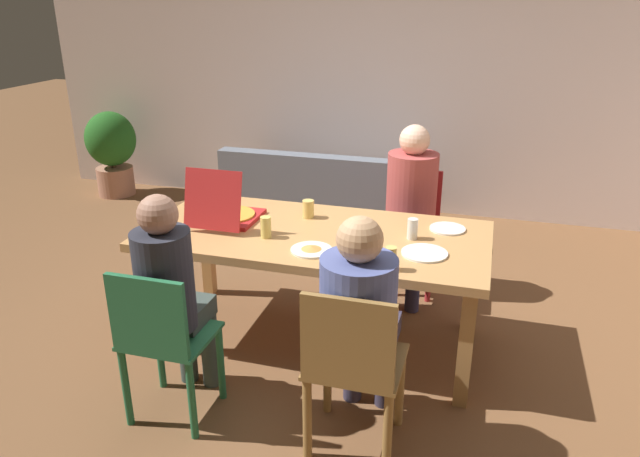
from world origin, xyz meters
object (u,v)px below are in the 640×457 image
at_px(drinking_glass_2, 412,229).
at_px(drinking_glass_3, 308,209).
at_px(chair_0, 353,366).
at_px(potted_plant, 112,148).
at_px(person_0, 360,311).
at_px(drinking_glass_1, 266,227).
at_px(chair_1, 162,338).
at_px(person_2, 410,198).
at_px(pizza_box_0, 227,214).
at_px(dining_table, 315,244).
at_px(couch, 326,199).
at_px(chair_2, 411,223).
at_px(person_1, 172,288).
at_px(plate_1, 448,229).
at_px(plate_0, 311,249).
at_px(drinking_glass_0, 391,259).
at_px(plate_2, 425,253).

bearing_deg(drinking_glass_2, drinking_glass_3, 166.26).
bearing_deg(chair_0, potted_plant, 137.29).
distance_m(person_0, drinking_glass_3, 1.17).
distance_m(drinking_glass_1, potted_plant, 3.64).
distance_m(drinking_glass_3, potted_plant, 3.51).
height_order(chair_1, drinking_glass_2, chair_1).
relative_size(person_2, pizza_box_0, 2.77).
distance_m(dining_table, couch, 2.02).
height_order(chair_2, person_2, person_2).
bearing_deg(drinking_glass_2, chair_1, -136.66).
bearing_deg(person_1, plate_1, 40.65).
height_order(person_0, plate_0, person_0).
bearing_deg(couch, chair_2, -45.96).
xyz_separation_m(chair_1, plate_1, (1.27, 1.23, 0.26)).
height_order(chair_2, pizza_box_0, pizza_box_0).
distance_m(dining_table, drinking_glass_2, 0.59).
xyz_separation_m(chair_1, drinking_glass_0, (1.04, 0.57, 0.32)).
distance_m(chair_2, pizza_box_0, 1.44).
distance_m(chair_0, chair_2, 1.89).
bearing_deg(drinking_glass_2, chair_2, 97.50).
xyz_separation_m(chair_2, drinking_glass_0, (0.07, -1.37, 0.32)).
xyz_separation_m(chair_1, plate_0, (0.57, 0.69, 0.26)).
distance_m(plate_0, potted_plant, 3.95).
bearing_deg(potted_plant, chair_1, -52.43).
distance_m(chair_0, pizza_box_0, 1.44).
bearing_deg(drinking_glass_0, person_2, 93.32).
relative_size(person_1, chair_2, 1.39).
relative_size(chair_2, couch, 0.48).
height_order(plate_0, drinking_glass_2, drinking_glass_2).
xyz_separation_m(person_1, pizza_box_0, (-0.08, 0.85, 0.09)).
relative_size(plate_1, drinking_glass_0, 1.68).
height_order(person_2, drinking_glass_1, person_2).
height_order(chair_1, person_2, person_2).
bearing_deg(plate_0, person_0, -52.18).
distance_m(person_1, chair_2, 2.05).
bearing_deg(dining_table, drinking_glass_2, 5.84).
relative_size(dining_table, chair_0, 2.29).
bearing_deg(chair_2, pizza_box_0, -137.58).
distance_m(pizza_box_0, plate_2, 1.27).
height_order(person_0, couch, person_0).
relative_size(person_2, potted_plant, 1.36).
distance_m(drinking_glass_0, couch, 2.58).
bearing_deg(dining_table, pizza_box_0, 178.21).
xyz_separation_m(drinking_glass_1, potted_plant, (-2.72, 2.40, -0.29)).
bearing_deg(chair_0, drinking_glass_3, 116.32).
distance_m(chair_1, drinking_glass_1, 0.90).
bearing_deg(drinking_glass_3, chair_1, -108.32).
bearing_deg(couch, dining_table, -76.26).
bearing_deg(dining_table, person_2, 61.44).
bearing_deg(pizza_box_0, drinking_glass_2, 1.99).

